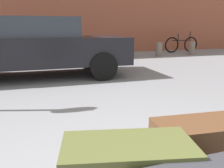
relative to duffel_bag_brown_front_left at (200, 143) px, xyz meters
name	(u,v)px	position (x,y,z in m)	size (l,w,h in m)	color
duffel_bag_brown_front_left	(200,143)	(0.00, 0.00, 0.00)	(0.59, 0.31, 0.29)	#51331E
parked_car	(34,46)	(-0.95, 4.97, 0.27)	(4.32, 1.96, 1.42)	black
bicycle_leaning	(181,44)	(5.69, 8.80, -0.11)	(1.76, 0.10, 0.96)	black
bollard_kerb_near	(130,50)	(2.66, 7.79, -0.21)	(0.26, 0.26, 0.56)	#72665B
bollard_kerb_mid	(159,49)	(3.97, 7.79, -0.21)	(0.26, 0.26, 0.56)	#72665B
bollard_kerb_far	(192,48)	(5.56, 7.79, -0.21)	(0.26, 0.26, 0.56)	#72665B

